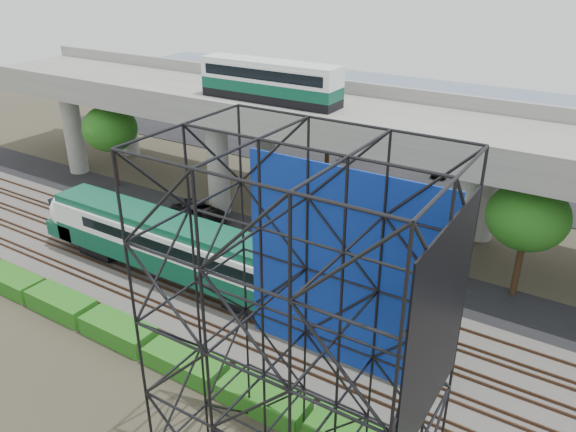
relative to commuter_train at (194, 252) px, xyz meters
The scene contains 13 objects.
ground 5.03m from the commuter_train, 29.02° to the right, with size 140.00×140.00×0.00m, color #474233.
ballast_bed 4.55m from the commuter_train, ahead, with size 90.00×12.00×0.20m, color slate.
service_road 9.66m from the commuter_train, 67.02° to the left, with size 90.00×5.00×0.08m, color black.
parking_lot 32.33m from the commuter_train, 83.57° to the left, with size 90.00×18.00×0.08m, color black.
harbor_water 54.20m from the commuter_train, 86.18° to the left, with size 140.00×40.00×0.03m, color slate.
rail_tracks 4.45m from the commuter_train, ahead, with size 90.00×9.52×0.16m.
commuter_train is the anchor object (origin of this frame).
overpass 15.30m from the commuter_train, 77.57° to the left, with size 80.00×12.00×12.40m.
scaffold_tower 17.63m from the commuter_train, 35.90° to the right, with size 9.36×6.36×15.00m.
hedge_strip 8.15m from the commuter_train, 53.80° to the right, with size 34.60×1.80×1.20m.
trees 14.46m from the commuter_train, 94.29° to the left, with size 40.94×16.94×7.69m.
suv 10.89m from the commuter_train, 129.24° to the left, with size 2.40×5.20×1.45m, color black.
parked_cars 31.94m from the commuter_train, 82.63° to the left, with size 37.69×9.57×1.28m.
Camera 1 is at (18.06, -21.23, 20.06)m, focal length 35.00 mm.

